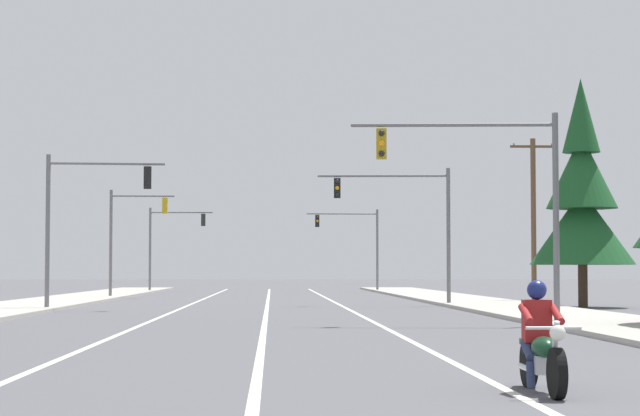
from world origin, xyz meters
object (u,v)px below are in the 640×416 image
(conifer_tree_right_verge_far, at_px, (582,202))
(traffic_signal_far_right, at_px, (357,237))
(motorcycle_with_rider, at_px, (541,347))
(traffic_signal_mid_right, at_px, (409,213))
(traffic_signal_near_right, at_px, (494,182))
(traffic_signal_mid_left, at_px, (129,228))
(traffic_signal_far_left, at_px, (168,236))
(utility_pole_right_far, at_px, (534,216))
(traffic_signal_near_left, at_px, (82,208))

(conifer_tree_right_verge_far, bearing_deg, traffic_signal_far_right, 100.00)
(motorcycle_with_rider, xyz_separation_m, conifer_tree_right_verge_far, (9.78, 35.02, 3.93))
(traffic_signal_mid_right, xyz_separation_m, conifer_tree_right_verge_far, (7.09, -2.93, 0.36))
(traffic_signal_near_right, distance_m, traffic_signal_far_right, 55.11)
(traffic_signal_mid_left, bearing_deg, conifer_tree_right_verge_far, -40.05)
(traffic_signal_far_left, distance_m, utility_pole_right_far, 35.46)
(motorcycle_with_rider, bearing_deg, traffic_signal_mid_left, 102.44)
(traffic_signal_near_right, xyz_separation_m, traffic_signal_near_left, (-14.08, 13.19, -0.08))
(traffic_signal_near_right, distance_m, traffic_signal_near_left, 19.29)
(traffic_signal_far_right, relative_size, utility_pole_right_far, 0.75)
(traffic_signal_near_left, relative_size, traffic_signal_far_left, 1.00)
(traffic_signal_near_right, relative_size, traffic_signal_mid_left, 1.00)
(traffic_signal_mid_left, relative_size, traffic_signal_far_left, 1.00)
(traffic_signal_far_left, bearing_deg, traffic_signal_far_right, 6.80)
(traffic_signal_near_right, xyz_separation_m, traffic_signal_mid_right, (-0.31, 18.89, -0.01))
(traffic_signal_mid_right, height_order, conifer_tree_right_verge_far, conifer_tree_right_verge_far)
(traffic_signal_far_left, xyz_separation_m, conifer_tree_right_verge_far, (20.93, -37.48, 0.43))
(traffic_signal_mid_right, bearing_deg, traffic_signal_mid_left, 133.56)
(traffic_signal_near_right, height_order, traffic_signal_far_left, same)
(traffic_signal_near_right, distance_m, traffic_signal_far_left, 55.28)
(traffic_signal_near_left, distance_m, traffic_signal_mid_right, 14.90)
(traffic_signal_mid_left, height_order, utility_pole_right_far, utility_pole_right_far)
(motorcycle_with_rider, relative_size, conifer_tree_right_verge_far, 0.22)
(traffic_signal_near_right, height_order, utility_pole_right_far, utility_pole_right_far)
(traffic_signal_mid_left, bearing_deg, motorcycle_with_rider, -77.56)
(traffic_signal_far_right, relative_size, traffic_signal_far_left, 1.00)
(traffic_signal_near_right, height_order, traffic_signal_mid_left, same)
(traffic_signal_near_left, height_order, traffic_signal_mid_right, same)
(motorcycle_with_rider, relative_size, traffic_signal_far_left, 0.35)
(traffic_signal_mid_right, relative_size, utility_pole_right_far, 0.75)
(traffic_signal_far_right, distance_m, utility_pole_right_far, 31.15)
(traffic_signal_near_left, relative_size, traffic_signal_far_right, 1.00)
(traffic_signal_near_right, height_order, conifer_tree_right_verge_far, conifer_tree_right_verge_far)
(motorcycle_with_rider, relative_size, traffic_signal_near_right, 0.35)
(motorcycle_with_rider, distance_m, traffic_signal_near_right, 19.62)
(traffic_signal_near_left, relative_size, traffic_signal_mid_left, 1.00)
(traffic_signal_far_left, height_order, utility_pole_right_far, utility_pole_right_far)
(traffic_signal_near_right, relative_size, traffic_signal_far_right, 1.00)
(traffic_signal_mid_right, bearing_deg, motorcycle_with_rider, -94.05)
(traffic_signal_far_left, bearing_deg, motorcycle_with_rider, -81.25)
(traffic_signal_mid_right, bearing_deg, traffic_signal_near_right, -89.05)
(utility_pole_right_far, bearing_deg, motorcycle_with_rider, -102.40)
(motorcycle_with_rider, relative_size, traffic_signal_mid_left, 0.35)
(traffic_signal_far_right, xyz_separation_m, utility_pole_right_far, (6.74, -30.41, 0.19))
(traffic_signal_near_right, relative_size, traffic_signal_near_left, 1.00)
(motorcycle_with_rider, height_order, traffic_signal_mid_right, traffic_signal_mid_right)
(motorcycle_with_rider, relative_size, utility_pole_right_far, 0.27)
(motorcycle_with_rider, bearing_deg, conifer_tree_right_verge_far, 74.40)
(traffic_signal_mid_left, relative_size, traffic_signal_far_right, 1.00)
(motorcycle_with_rider, height_order, traffic_signal_far_left, traffic_signal_far_left)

